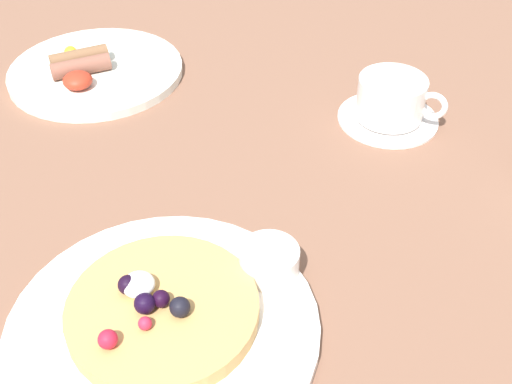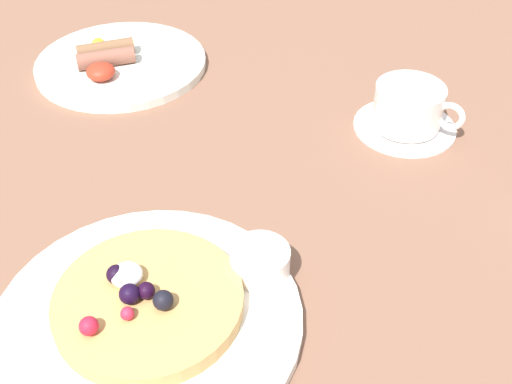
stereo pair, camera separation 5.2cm
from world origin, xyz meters
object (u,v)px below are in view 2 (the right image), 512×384
at_px(syrup_ramekin, 260,261).
at_px(coffee_saucer, 405,126).
at_px(breakfast_plate, 121,64).
at_px(pancake_plate, 148,320).
at_px(coffee_cup, 409,105).

xyz_separation_m(syrup_ramekin, coffee_saucer, (0.09, 0.31, -0.02)).
relative_size(syrup_ramekin, breakfast_plate, 0.23).
bearing_deg(syrup_ramekin, breakfast_plate, 135.54).
bearing_deg(syrup_ramekin, pancake_plate, -132.40).
bearing_deg(syrup_ramekin, coffee_cup, 73.37).
bearing_deg(breakfast_plate, coffee_cup, -2.28).
bearing_deg(coffee_cup, syrup_ramekin, -106.63).
height_order(pancake_plate, coffee_saucer, pancake_plate).
relative_size(syrup_ramekin, coffee_cup, 0.50).
bearing_deg(pancake_plate, coffee_cup, 66.62).
xyz_separation_m(syrup_ramekin, breakfast_plate, (-0.34, 0.33, -0.02)).
bearing_deg(breakfast_plate, coffee_saucer, -2.25).
height_order(pancake_plate, coffee_cup, coffee_cup).
xyz_separation_m(breakfast_plate, coffee_saucer, (0.43, -0.02, -0.00)).
distance_m(pancake_plate, coffee_saucer, 0.43).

